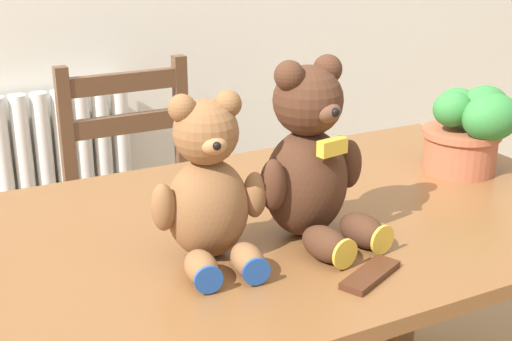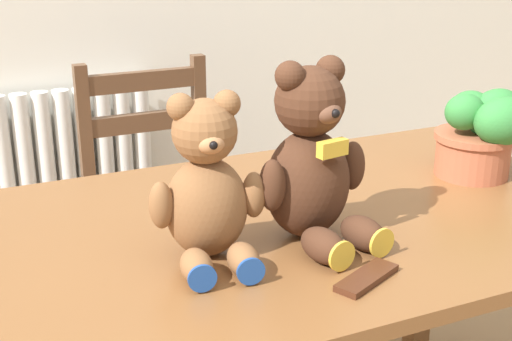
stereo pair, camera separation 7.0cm
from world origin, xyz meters
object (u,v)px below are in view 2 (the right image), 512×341
object	(u,v)px
wooden_chair_behind	(161,207)
potted_plant	(484,131)
teddy_bear_right	(312,164)
teddy_bear_left	(207,189)
chocolate_bar	(367,278)

from	to	relation	value
wooden_chair_behind	potted_plant	distance (m)	1.04
wooden_chair_behind	teddy_bear_right	xyz separation A→B (m)	(0.04, -0.91, 0.43)
potted_plant	teddy_bear_left	bearing A→B (deg)	-169.81
teddy_bear_left	chocolate_bar	world-z (taller)	teddy_bear_left
wooden_chair_behind	teddy_bear_left	world-z (taller)	teddy_bear_left
wooden_chair_behind	teddy_bear_right	bearing A→B (deg)	92.24
wooden_chair_behind	teddy_bear_left	bearing A→B (deg)	79.09
wooden_chair_behind	teddy_bear_right	world-z (taller)	teddy_bear_right
teddy_bear_left	potted_plant	world-z (taller)	teddy_bear_left
wooden_chair_behind	teddy_bear_right	distance (m)	1.01
teddy_bear_left	potted_plant	bearing A→B (deg)	-162.30
wooden_chair_behind	chocolate_bar	world-z (taller)	wooden_chair_behind
teddy_bear_right	potted_plant	bearing A→B (deg)	-175.47
wooden_chair_behind	potted_plant	bearing A→B (deg)	126.38
teddy_bear_left	teddy_bear_right	size ratio (longest dim) A/B	0.88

